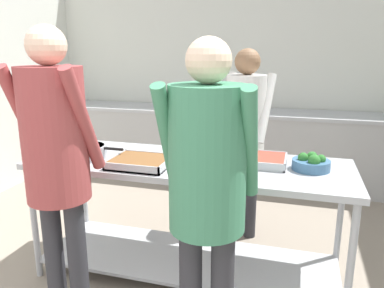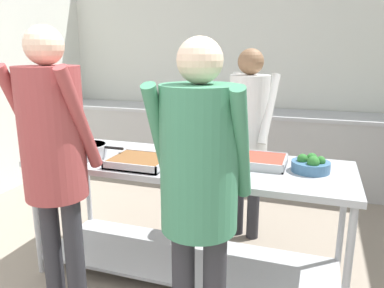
% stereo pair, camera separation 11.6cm
% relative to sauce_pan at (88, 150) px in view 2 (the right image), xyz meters
% --- Properties ---
extents(wall_rear, '(5.08, 0.06, 2.65)m').
position_rel_sauce_pan_xyz_m(wall_rear, '(0.63, 2.65, 0.41)').
color(wall_rear, silver).
rests_on(wall_rear, ground_plane).
extents(back_counter, '(4.92, 0.65, 0.89)m').
position_rel_sauce_pan_xyz_m(back_counter, '(0.63, 2.28, -0.47)').
color(back_counter, '#A8A8A8').
rests_on(back_counter, ground_plane).
extents(serving_counter, '(2.19, 0.75, 0.87)m').
position_rel_sauce_pan_xyz_m(serving_counter, '(0.71, 0.12, -0.33)').
color(serving_counter, '#ADAFB5').
rests_on(serving_counter, ground_plane).
extents(sauce_pan, '(0.43, 0.29, 0.09)m').
position_rel_sauce_pan_xyz_m(sauce_pan, '(0.00, 0.00, 0.00)').
color(sauce_pan, '#ADAFB5').
rests_on(sauce_pan, serving_counter).
extents(serving_tray_vegetables, '(0.39, 0.33, 0.05)m').
position_rel_sauce_pan_xyz_m(serving_tray_vegetables, '(0.44, -0.06, -0.03)').
color(serving_tray_vegetables, '#ADAFB5').
rests_on(serving_tray_vegetables, serving_counter).
extents(plate_stack, '(0.24, 0.24, 0.05)m').
position_rel_sauce_pan_xyz_m(plate_stack, '(0.79, 0.10, -0.03)').
color(plate_stack, white).
rests_on(plate_stack, serving_counter).
extents(serving_tray_roast, '(0.42, 0.31, 0.05)m').
position_rel_sauce_pan_xyz_m(serving_tray_roast, '(1.15, 0.20, -0.03)').
color(serving_tray_roast, '#ADAFB5').
rests_on(serving_tray_roast, serving_counter).
extents(broccoli_bowl, '(0.24, 0.24, 0.12)m').
position_rel_sauce_pan_xyz_m(broccoli_bowl, '(1.52, 0.16, -0.01)').
color(broccoli_bowl, '#3D668C').
rests_on(broccoli_bowl, serving_counter).
extents(guest_serving_left, '(0.47, 0.37, 1.67)m').
position_rel_sauce_pan_xyz_m(guest_serving_left, '(1.02, -0.59, 0.11)').
color(guest_serving_left, '#2D2D33').
rests_on(guest_serving_left, ground_plane).
extents(guest_serving_right, '(0.45, 0.35, 1.74)m').
position_rel_sauce_pan_xyz_m(guest_serving_right, '(0.15, -0.54, 0.16)').
color(guest_serving_right, '#2D2D33').
rests_on(guest_serving_right, ground_plane).
extents(cook_behind_counter, '(0.48, 0.40, 1.63)m').
position_rel_sauce_pan_xyz_m(cook_behind_counter, '(0.99, 0.84, 0.09)').
color(cook_behind_counter, '#2D2D33').
rests_on(cook_behind_counter, ground_plane).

